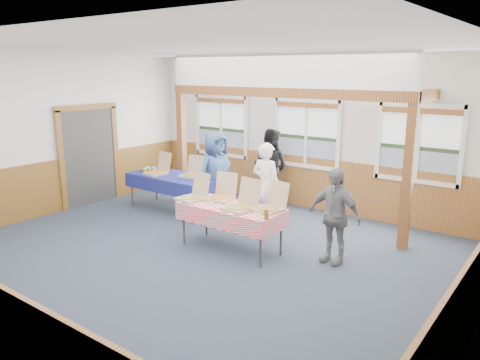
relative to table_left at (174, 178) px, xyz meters
name	(u,v)px	position (x,y,z in m)	size (l,w,h in m)	color
floor	(198,256)	(2.05, -1.58, -0.71)	(8.00, 8.00, 0.00)	#252C3C
ceiling	(194,49)	(2.05, -1.58, 2.49)	(8.00, 8.00, 0.00)	white
wall_back	(308,133)	(2.05, 1.92, 0.89)	(8.00, 8.00, 0.00)	silver
wall_left	(48,136)	(-1.95, -1.58, 0.89)	(8.00, 8.00, 0.00)	silver
wainscot_back	(305,182)	(2.05, 1.90, -0.16)	(7.98, 0.05, 1.10)	brown
wainscot_left	(54,187)	(-1.92, -1.58, -0.16)	(0.05, 6.98, 1.10)	brown
wainscot_right	(474,294)	(6.03, -1.58, -0.16)	(0.05, 6.98, 1.10)	brown
cased_opening	(89,156)	(-1.91, -0.68, 0.34)	(0.06, 1.30, 2.10)	#373737
window_left	(221,122)	(-0.25, 1.88, 0.97)	(1.56, 0.10, 1.46)	white
window_mid	(307,130)	(2.05, 1.88, 0.97)	(1.56, 0.10, 1.46)	white
window_right	(419,139)	(4.35, 1.88, 0.97)	(1.56, 0.10, 1.46)	white
post_left	(182,148)	(-0.45, 0.72, 0.49)	(0.15, 0.15, 2.40)	#602D15
post_right	(408,178)	(4.55, 0.72, 0.49)	(0.15, 0.15, 2.40)	#602D15
cross_beam	(278,93)	(2.05, 0.72, 1.78)	(5.15, 0.18, 0.18)	#602D15
table_left	(174,178)	(0.00, 0.00, 0.00)	(2.23, 1.69, 0.76)	#373737
table_right	(231,209)	(2.30, -1.05, -0.01)	(1.78, 0.85, 0.76)	#373737
pizza_box_a	(157,171)	(-0.39, -0.11, 0.12)	(0.46, 0.54, 0.44)	tan
pizza_box_b	(192,173)	(0.34, 0.16, 0.12)	(0.45, 0.52, 0.41)	tan
pizza_box_c	(192,196)	(1.56, -1.14, 0.12)	(0.46, 0.54, 0.44)	tan
pizza_box_d	(221,196)	(1.95, -0.85, 0.12)	(0.47, 0.54, 0.43)	tan
pizza_box_e	(241,205)	(2.56, -1.12, 0.12)	(0.48, 0.57, 0.47)	tan
pizza_box_f	(270,207)	(2.96, -0.90, 0.12)	(0.48, 0.55, 0.44)	tan
veggie_tray	(149,170)	(-0.75, 0.00, 0.08)	(0.37, 0.37, 0.09)	black
drink_glass	(266,215)	(3.15, -1.30, 0.13)	(0.07, 0.07, 0.15)	#906218
woman_white	(266,186)	(2.17, 0.20, 0.11)	(0.59, 0.39, 1.63)	white
woman_black	(270,168)	(1.39, 1.52, 0.14)	(0.82, 0.64, 1.68)	black
man_blue	(216,174)	(0.87, 0.31, 0.15)	(0.84, 0.54, 1.71)	#345482
person_grey	(334,216)	(3.86, -0.49, 0.04)	(0.88, 0.36, 1.49)	slate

